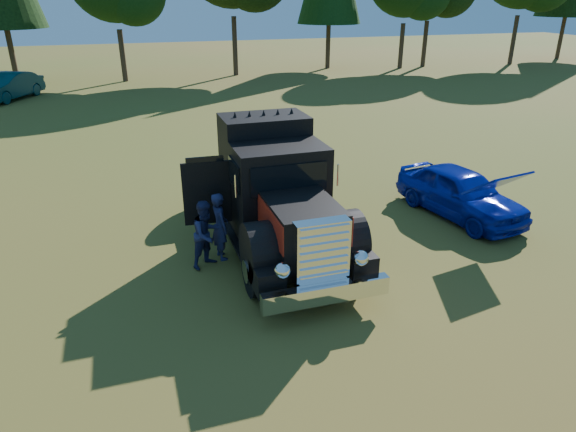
% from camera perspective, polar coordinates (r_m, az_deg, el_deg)
% --- Properties ---
extents(ground, '(120.00, 120.00, 0.00)m').
position_cam_1_polar(ground, '(11.46, 7.53, -6.40)').
color(ground, '#425B1A').
rests_on(ground, ground).
extents(diamond_t_truck, '(3.38, 7.16, 3.00)m').
position_cam_1_polar(diamond_t_truck, '(12.16, -1.50, 2.31)').
color(diamond_t_truck, black).
rests_on(diamond_t_truck, ground).
extents(hotrod_coupe, '(2.24, 4.32, 1.89)m').
position_cam_1_polar(hotrod_coupe, '(14.80, 18.63, 2.51)').
color(hotrod_coupe, '#0737A1').
rests_on(hotrod_coupe, ground).
extents(spectator_near, '(0.46, 0.63, 1.60)m').
position_cam_1_polar(spectator_near, '(11.79, -7.56, -1.13)').
color(spectator_near, '#1C2841').
rests_on(spectator_near, ground).
extents(spectator_far, '(0.96, 0.90, 1.56)m').
position_cam_1_polar(spectator_far, '(11.51, -9.02, -1.99)').
color(spectator_far, '#1F3349').
rests_on(spectator_far, ground).
extents(distant_teal_car, '(3.54, 4.78, 1.50)m').
position_cam_1_polar(distant_teal_car, '(34.37, -28.64, 12.53)').
color(distant_teal_car, '#092C39').
rests_on(distant_teal_car, ground).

